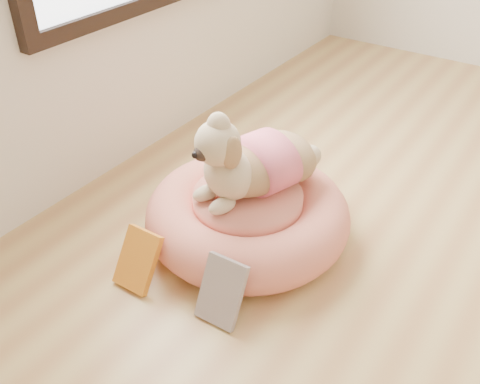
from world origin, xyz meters
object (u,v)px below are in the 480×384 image
Objects in this scene: dog at (251,147)px; book_white at (222,291)px; pet_bed at (248,215)px; book_yellow at (138,260)px.

book_white is (0.16, -0.40, -0.27)m from dog.
pet_bed is at bearing 109.94° from book_white.
book_white reaches higher than book_yellow.
pet_bed reaches higher than book_yellow.
dog is at bearing 68.00° from book_yellow.
dog is 0.54m from book_yellow.
book_yellow is 0.32m from book_white.
book_yellow is (-0.17, -0.41, -0.00)m from pet_bed.
dog is 2.25× the size of book_white.
dog reaches higher than pet_bed.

